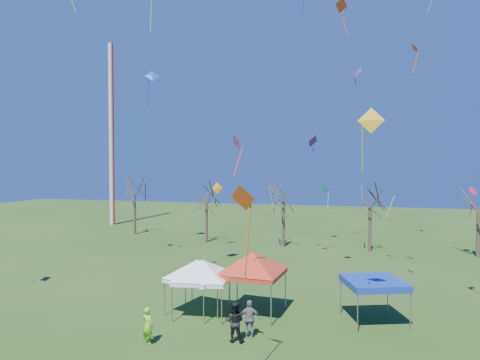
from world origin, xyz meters
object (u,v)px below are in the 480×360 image
(tree_0, at_px, (134,180))
(tree_2, at_px, (284,185))
(tent_white_mid, at_px, (202,263))
(tent_red, at_px, (253,256))
(radio_mast, at_px, (111,135))
(person_green, at_px, (148,326))
(tree_4, at_px, (479,190))
(tree_3, at_px, (370,188))
(person_dark, at_px, (235,322))
(tent_blue, at_px, (374,283))
(tent_white_west, at_px, (197,263))
(tree_1, at_px, (206,188))
(person_grey, at_px, (250,319))

(tree_0, distance_m, tree_2, 18.72)
(tent_white_mid, relative_size, tent_red, 0.88)
(radio_mast, bearing_deg, person_green, -55.99)
(tree_4, height_order, tent_red, tree_4)
(tree_3, distance_m, person_dark, 25.01)
(radio_mast, distance_m, tent_blue, 45.76)
(tent_white_west, bearing_deg, tent_blue, 6.37)
(tree_0, relative_size, tree_1, 1.12)
(tree_2, relative_size, tent_white_mid, 2.05)
(tree_1, bearing_deg, person_dark, -67.39)
(tent_blue, distance_m, person_grey, 6.96)
(tent_red, distance_m, person_green, 6.88)
(radio_mast, distance_m, tent_white_west, 39.92)
(tent_red, bearing_deg, tree_3, 70.72)
(radio_mast, bearing_deg, tree_4, -12.99)
(tree_1, xyz_separation_m, tent_blue, (16.43, -19.84, -3.71))
(tent_white_west, xyz_separation_m, person_dark, (3.11, -3.24, -1.84))
(radio_mast, distance_m, person_grey, 44.59)
(radio_mast, distance_m, tent_white_mid, 40.30)
(person_dark, bearing_deg, tent_red, -90.62)
(person_dark, bearing_deg, tree_2, -88.00)
(tree_1, height_order, person_dark, tree_1)
(tree_1, height_order, person_grey, tree_1)
(tree_1, xyz_separation_m, tent_red, (9.96, -20.16, -2.57))
(tree_0, bearing_deg, person_green, -59.92)
(tent_blue, bearing_deg, tent_red, -177.16)
(tent_white_mid, bearing_deg, person_grey, -35.70)
(tree_4, relative_size, tent_white_mid, 1.98)
(tent_red, bearing_deg, tree_2, 94.49)
(tent_white_west, bearing_deg, tent_white_mid, -30.06)
(tent_blue, xyz_separation_m, person_grey, (-5.81, -3.64, -1.18))
(tree_1, relative_size, person_green, 4.38)
(tree_3, bearing_deg, radio_mast, 163.69)
(tree_3, bearing_deg, tree_0, 172.92)
(radio_mast, xyz_separation_m, tent_red, (27.19, -29.51, -9.28))
(tree_3, bearing_deg, tree_1, 177.94)
(tent_blue, bearing_deg, tree_3, 88.90)
(tent_white_mid, bearing_deg, tree_0, 126.13)
(tree_4, bearing_deg, person_dark, -124.38)
(radio_mast, relative_size, tent_white_west, 6.56)
(tent_red, xyz_separation_m, person_grey, (0.66, -3.32, -2.32))
(tree_0, distance_m, person_dark, 34.03)
(tree_3, distance_m, tent_white_mid, 22.82)
(tent_red, height_order, person_grey, tent_red)
(tree_3, bearing_deg, person_dark, -105.99)
(tent_red, xyz_separation_m, person_dark, (0.09, -3.98, -2.27))
(tree_1, relative_size, tent_blue, 2.05)
(radio_mast, height_order, person_dark, radio_mast)
(tent_white_west, bearing_deg, person_dark, -46.22)
(person_grey, bearing_deg, tree_3, -113.92)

